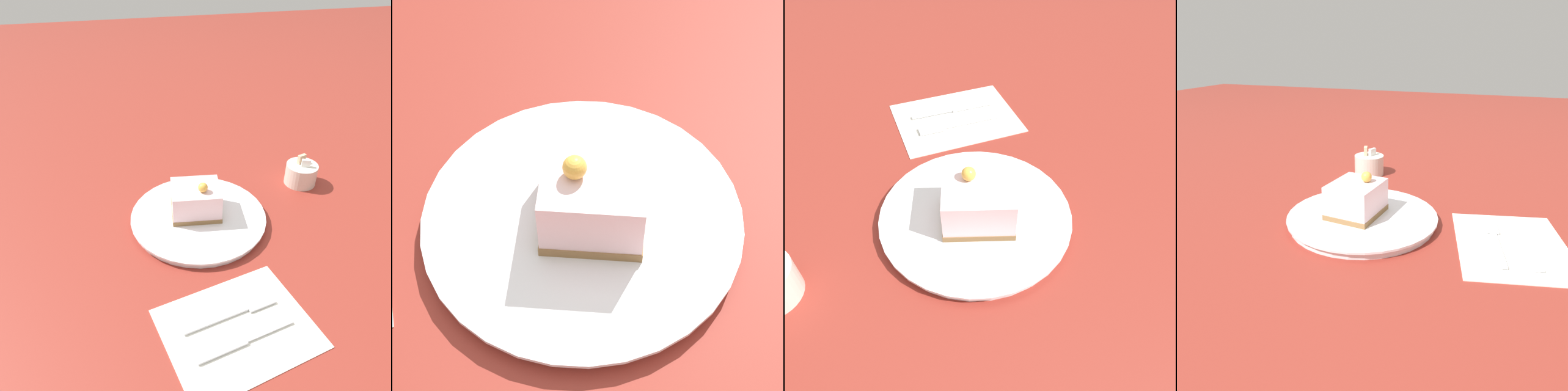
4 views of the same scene
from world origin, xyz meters
The scene contains 3 objects.
ground_plane centered at (0.00, 0.00, 0.00)m, with size 4.00×4.00×0.00m, color maroon.
plate centered at (0.00, -0.03, 0.01)m, with size 0.28×0.28×0.02m.
cake_slice centered at (-0.01, -0.03, 0.05)m, with size 0.10×0.11×0.08m.
Camera 2 is at (0.01, 0.31, 0.48)m, focal length 60.00 mm.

